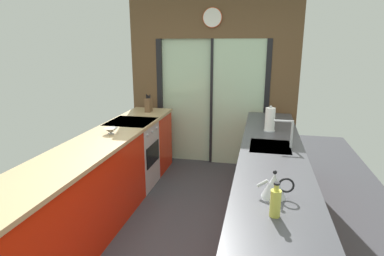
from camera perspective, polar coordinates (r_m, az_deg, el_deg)
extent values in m
cube|color=#38383D|center=(3.84, -1.03, -15.42)|extent=(5.04, 7.60, 0.02)
cube|color=brown|center=(5.11, 3.77, 19.55)|extent=(2.64, 0.08, 0.70)
cube|color=#B2D1AD|center=(5.27, -0.98, 4.70)|extent=(0.80, 0.02, 2.00)
cube|color=#B2D1AD|center=(5.11, 8.16, 4.22)|extent=(0.80, 0.02, 2.00)
cube|color=black|center=(5.37, -5.62, 4.81)|extent=(0.08, 0.10, 2.00)
cube|color=black|center=(5.12, 13.10, 4.00)|extent=(0.08, 0.10, 2.00)
cube|color=black|center=(5.17, 3.52, 4.48)|extent=(0.04, 0.10, 2.00)
cube|color=brown|center=(5.45, -8.13, 4.89)|extent=(0.42, 0.08, 2.00)
cube|color=brown|center=(5.13, 15.90, 3.84)|extent=(0.42, 0.08, 2.00)
cylinder|color=white|center=(5.04, 3.65, 19.04)|extent=(0.27, 0.03, 0.27)
torus|color=#DB4C23|center=(5.04, 3.65, 19.04)|extent=(0.29, 0.02, 0.29)
cube|color=red|center=(3.22, -21.66, -13.81)|extent=(0.58, 2.55, 0.88)
cube|color=red|center=(5.03, -7.82, -2.50)|extent=(0.58, 0.65, 0.88)
cube|color=tan|center=(3.53, -16.81, -2.72)|extent=(0.62, 3.80, 0.04)
cube|color=red|center=(3.29, 13.67, -12.49)|extent=(0.58, 3.80, 0.88)
cube|color=#3D3D42|center=(3.11, 14.19, -4.92)|extent=(0.62, 3.80, 0.04)
cube|color=#B7BABC|center=(3.34, 13.73, -3.56)|extent=(0.40, 0.48, 0.05)
cylinder|color=#B7BABC|center=(3.31, 17.36, -1.05)|extent=(0.02, 0.02, 0.28)
cylinder|color=#B7BABC|center=(3.27, 15.96, 1.20)|extent=(0.18, 0.02, 0.02)
cube|color=#B7BABC|center=(4.48, -10.55, -4.80)|extent=(0.58, 0.60, 0.88)
cube|color=black|center=(4.37, -6.98, -4.63)|extent=(0.01, 0.48, 0.28)
cube|color=black|center=(4.35, -10.83, 0.98)|extent=(0.58, 0.60, 0.03)
cylinder|color=#B7BABC|center=(4.11, -7.88, -1.23)|extent=(0.02, 0.04, 0.04)
cylinder|color=#B7BABC|center=(4.27, -7.05, -0.58)|extent=(0.02, 0.04, 0.04)
cylinder|color=#B7BABC|center=(4.43, -6.29, 0.02)|extent=(0.02, 0.04, 0.04)
cylinder|color=gray|center=(3.79, -14.23, -0.97)|extent=(0.07, 0.07, 0.01)
cone|color=gray|center=(3.78, -14.27, -0.46)|extent=(0.16, 0.16, 0.06)
cube|color=brown|center=(4.91, -7.75, 4.07)|extent=(0.08, 0.14, 0.20)
cylinder|color=black|center=(4.89, -8.10, 5.56)|extent=(0.02, 0.02, 0.07)
cylinder|color=black|center=(4.89, -7.90, 5.49)|extent=(0.02, 0.02, 0.06)
cylinder|color=black|center=(4.88, -7.70, 5.42)|extent=(0.02, 0.02, 0.05)
cylinder|color=black|center=(4.87, -7.51, 5.53)|extent=(0.02, 0.02, 0.07)
cone|color=#B7BABC|center=(2.25, 14.41, -9.87)|extent=(0.17, 0.17, 0.17)
sphere|color=black|center=(2.21, 14.57, -7.64)|extent=(0.03, 0.03, 0.03)
cylinder|color=#B7BABC|center=(2.24, 12.49, -9.59)|extent=(0.08, 0.02, 0.07)
torus|color=black|center=(2.25, 16.46, -9.77)|extent=(0.11, 0.01, 0.11)
cylinder|color=#D1CC4C|center=(2.02, 14.63, -12.87)|extent=(0.07, 0.07, 0.17)
cylinder|color=#D1CC4C|center=(1.97, 14.82, -10.20)|extent=(0.03, 0.03, 0.04)
cylinder|color=black|center=(1.96, 14.87, -9.54)|extent=(0.04, 0.04, 0.01)
cylinder|color=silver|center=(4.23, 13.59, 1.79)|extent=(0.05, 0.05, 0.16)
cylinder|color=silver|center=(4.21, 13.68, 3.13)|extent=(0.02, 0.02, 0.04)
cylinder|color=black|center=(4.21, 13.70, 3.46)|extent=(0.03, 0.03, 0.01)
cylinder|color=#B7BABC|center=(3.91, 13.61, -0.43)|extent=(0.13, 0.13, 0.01)
cylinder|color=white|center=(3.87, 13.73, 1.56)|extent=(0.12, 0.12, 0.27)
sphere|color=#B7BABC|center=(3.84, 13.86, 3.71)|extent=(0.03, 0.03, 0.03)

